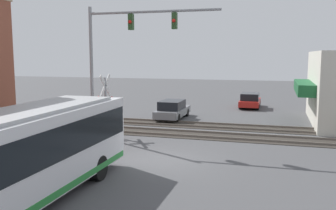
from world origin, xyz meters
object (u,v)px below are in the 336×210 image
parked_car_red (250,101)px  pedestrian_at_crossing (97,123)px  city_bus (11,159)px  parked_car_grey (172,110)px  crossing_signal (105,99)px

parked_car_red → pedestrian_at_crossing: pedestrian_at_crossing is taller
city_bus → parked_car_grey: city_bus is taller
city_bus → crossing_signal: crossing_signal is taller
city_bus → pedestrian_at_crossing: (10.69, 2.56, -0.88)m
parked_car_grey → parked_car_red: size_ratio=1.10×
city_bus → parked_car_red: (26.58, -5.40, -1.11)m
parked_car_grey → parked_car_red: (8.04, -5.40, -0.02)m
parked_car_grey → pedestrian_at_crossing: pedestrian_at_crossing is taller
crossing_signal → parked_car_grey: 7.57m
crossing_signal → parked_car_red: size_ratio=0.90×
city_bus → pedestrian_at_crossing: city_bus is taller
parked_car_grey → pedestrian_at_crossing: (-7.85, 2.56, 0.20)m
parked_car_grey → pedestrian_at_crossing: 8.26m
crossing_signal → pedestrian_at_crossing: size_ratio=2.19×
city_bus → parked_car_grey: 18.57m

